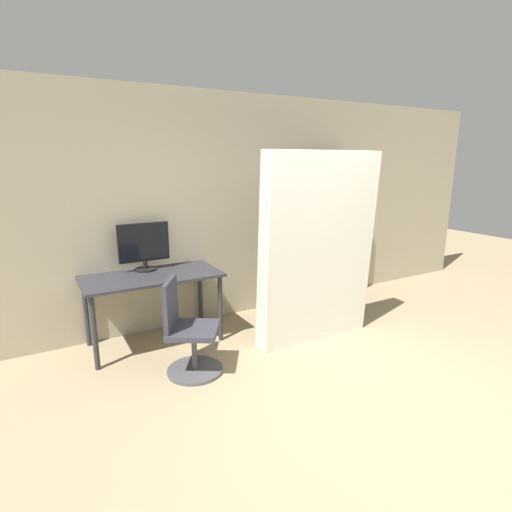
# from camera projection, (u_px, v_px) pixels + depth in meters

# --- Properties ---
(ground_plane) EXTENTS (16.00, 16.00, 0.00)m
(ground_plane) POSITION_uv_depth(u_px,v_px,m) (409.00, 419.00, 3.06)
(ground_plane) COLOR #9E8966
(wall_back) EXTENTS (8.00, 0.06, 2.70)m
(wall_back) POSITION_uv_depth(u_px,v_px,m) (246.00, 208.00, 4.97)
(wall_back) COLOR tan
(wall_back) RESTS_ON ground
(desk) EXTENTS (1.40, 0.70, 0.77)m
(desk) POSITION_uv_depth(u_px,v_px,m) (152.00, 283.00, 4.18)
(desk) COLOR #2D2D33
(desk) RESTS_ON ground
(monitor) EXTENTS (0.55, 0.23, 0.52)m
(monitor) POSITION_uv_depth(u_px,v_px,m) (144.00, 245.00, 4.27)
(monitor) COLOR black
(monitor) RESTS_ON desk
(office_chair) EXTENTS (0.61, 0.61, 0.90)m
(office_chair) POSITION_uv_depth(u_px,v_px,m) (188.00, 337.00, 3.66)
(office_chair) COLOR #4C4C51
(office_chair) RESTS_ON ground
(bookshelf) EXTENTS (0.75, 0.32, 2.01)m
(bookshelf) POSITION_uv_depth(u_px,v_px,m) (318.00, 232.00, 5.41)
(bookshelf) COLOR #2D2319
(bookshelf) RESTS_ON ground
(mattress_near) EXTENTS (1.34, 0.32, 2.03)m
(mattress_near) POSITION_uv_depth(u_px,v_px,m) (318.00, 249.00, 4.20)
(mattress_near) COLOR silver
(mattress_near) RESTS_ON ground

